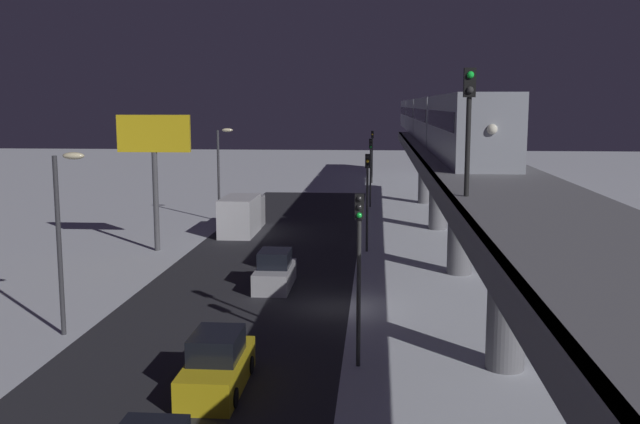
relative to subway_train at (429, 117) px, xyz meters
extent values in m
plane|color=silver|center=(6.68, 34.20, -8.45)|extent=(240.00, 240.00, 0.00)
cube|color=#28282D|center=(11.44, 34.20, -8.44)|extent=(11.00, 89.67, 0.01)
cube|color=slate|center=(0.00, 34.20, -2.18)|extent=(5.00, 89.67, 0.80)
cube|color=#38383D|center=(2.38, 34.20, -2.18)|extent=(0.24, 87.87, 0.80)
cylinder|color=slate|center=(0.00, -3.16, -5.51)|extent=(1.40, 1.40, 5.87)
cylinder|color=slate|center=(0.00, 11.79, -5.51)|extent=(1.40, 1.40, 5.87)
cylinder|color=slate|center=(0.00, 26.73, -5.51)|extent=(1.40, 1.40, 5.87)
cylinder|color=slate|center=(0.00, 41.67, -5.51)|extent=(1.40, 1.40, 5.87)
cube|color=#999EA8|center=(0.00, 27.90, -0.08)|extent=(2.90, 18.00, 3.40)
cube|color=black|center=(0.00, 27.90, 0.33)|extent=(2.94, 16.20, 0.90)
cube|color=#999EA8|center=(0.00, 9.30, -0.08)|extent=(2.90, 18.00, 3.40)
cube|color=black|center=(0.00, 9.30, 0.33)|extent=(2.94, 16.20, 0.90)
cube|color=#999EA8|center=(0.00, -9.30, -0.08)|extent=(2.90, 18.00, 3.40)
cube|color=black|center=(0.00, -9.30, 0.33)|extent=(2.94, 16.20, 0.90)
cube|color=#999EA8|center=(0.00, -27.90, -0.08)|extent=(2.90, 18.00, 3.40)
cube|color=black|center=(0.00, -27.90, 0.33)|extent=(2.94, 16.20, 0.90)
sphere|color=white|center=(0.00, 36.95, 0.09)|extent=(0.44, 0.44, 0.44)
cylinder|color=black|center=(1.90, 44.42, -0.18)|extent=(0.16, 0.16, 3.20)
cube|color=black|center=(1.90, 44.42, 1.77)|extent=(0.36, 0.28, 0.90)
sphere|color=#19F23F|center=(1.90, 44.58, 2.00)|extent=(0.22, 0.22, 0.22)
sphere|color=#333333|center=(1.90, 44.58, 1.54)|extent=(0.22, 0.22, 0.22)
cube|color=gold|center=(10.04, 44.41, -7.89)|extent=(1.80, 4.70, 1.10)
cube|color=black|center=(10.04, 44.41, -6.91)|extent=(1.58, 2.26, 0.87)
cylinder|color=black|center=(10.90, 42.95, -8.13)|extent=(0.20, 0.64, 0.64)
cylinder|color=black|center=(9.19, 42.95, -8.13)|extent=(0.20, 0.64, 0.64)
cylinder|color=black|center=(10.90, 45.86, -8.13)|extent=(0.20, 0.64, 0.64)
cylinder|color=black|center=(9.19, 45.86, -8.13)|extent=(0.20, 0.64, 0.64)
cube|color=#B2B2B7|center=(10.04, 30.61, -7.89)|extent=(1.80, 4.35, 1.10)
cube|color=black|center=(10.04, 30.61, -6.91)|extent=(1.58, 2.09, 0.87)
cube|color=#B2B2B7|center=(14.84, 11.57, -7.25)|extent=(2.30, 2.20, 2.40)
cube|color=silver|center=(14.84, 15.37, -7.05)|extent=(2.40, 5.00, 2.80)
cylinder|color=#2D2D2D|center=(5.34, 41.87, -5.70)|extent=(0.16, 0.16, 5.50)
cube|color=black|center=(5.34, 41.87, -2.50)|extent=(0.32, 0.32, 0.90)
sphere|color=black|center=(5.34, 42.05, -2.20)|extent=(0.20, 0.20, 0.20)
sphere|color=black|center=(5.34, 42.05, -2.50)|extent=(0.20, 0.20, 0.20)
sphere|color=#19E53F|center=(5.34, 42.05, -2.80)|extent=(0.20, 0.20, 0.20)
cylinder|color=#2D2D2D|center=(5.34, 20.86, -5.70)|extent=(0.16, 0.16, 5.50)
cube|color=black|center=(5.34, 20.86, -2.50)|extent=(0.32, 0.32, 0.90)
sphere|color=black|center=(5.34, 21.04, -2.20)|extent=(0.20, 0.20, 0.20)
sphere|color=yellow|center=(5.34, 21.04, -2.50)|extent=(0.20, 0.20, 0.20)
sphere|color=black|center=(5.34, 21.04, -2.80)|extent=(0.20, 0.20, 0.20)
cylinder|color=#2D2D2D|center=(5.34, -0.14, -5.70)|extent=(0.16, 0.16, 5.50)
cube|color=black|center=(5.34, -0.14, -2.50)|extent=(0.32, 0.32, 0.90)
sphere|color=black|center=(5.34, 0.04, -2.20)|extent=(0.20, 0.20, 0.20)
sphere|color=black|center=(5.34, 0.04, -2.50)|extent=(0.20, 0.20, 0.20)
sphere|color=#19E53F|center=(5.34, 0.04, -2.80)|extent=(0.20, 0.20, 0.20)
cylinder|color=#2D2D2D|center=(5.34, -21.15, -5.70)|extent=(0.16, 0.16, 5.50)
cube|color=black|center=(5.34, -21.15, -2.50)|extent=(0.32, 0.32, 0.90)
sphere|color=black|center=(5.34, -20.97, -2.20)|extent=(0.20, 0.20, 0.20)
sphere|color=yellow|center=(5.34, -20.97, -2.50)|extent=(0.20, 0.20, 0.20)
sphere|color=black|center=(5.34, -20.97, -2.80)|extent=(0.20, 0.20, 0.20)
cylinder|color=#4C4C51|center=(19.15, 21.67, -5.20)|extent=(0.36, 0.36, 6.50)
cube|color=yellow|center=(19.15, 21.67, -0.75)|extent=(4.80, 0.30, 2.40)
cylinder|color=#38383D|center=(17.74, 39.20, -4.70)|extent=(0.20, 0.20, 7.50)
ellipsoid|color=#F4E5B2|center=(16.94, 39.20, -0.95)|extent=(0.90, 0.44, 0.30)
cylinder|color=#38383D|center=(17.74, 9.20, -4.70)|extent=(0.20, 0.20, 7.50)
ellipsoid|color=#F4E5B2|center=(16.94, 9.20, -0.95)|extent=(0.90, 0.44, 0.30)
camera|label=1|loc=(4.73, 67.28, 1.09)|focal=40.36mm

